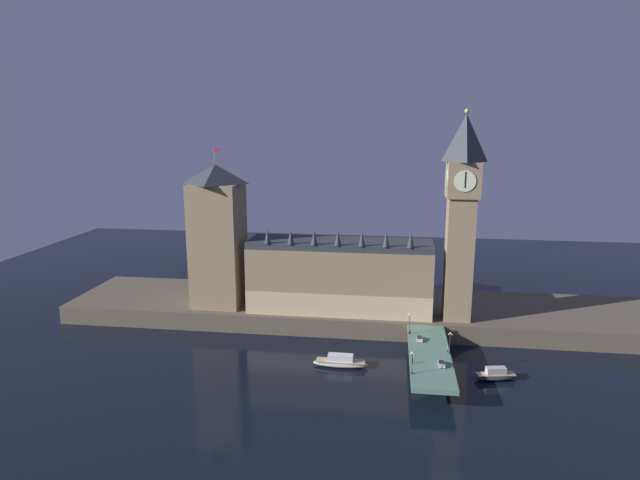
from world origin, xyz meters
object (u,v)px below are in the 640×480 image
object	(u,v)px
car_northbound_lead	(419,339)
pedestrian_near_rail	(412,360)
pedestrian_mid_walk	(448,349)
boat_upstream	(341,362)
car_southbound_lead	(441,364)
street_lamp_mid	(450,341)
pedestrian_far_rail	(410,331)
street_lamp_near	(412,360)
street_lamp_far	(409,321)
boat_downstream	(496,375)
clock_tower	(461,211)
victoria_tower	(218,235)

from	to	relation	value
car_northbound_lead	pedestrian_near_rail	world-z (taller)	pedestrian_near_rail
pedestrian_mid_walk	boat_upstream	distance (m)	32.87
car_southbound_lead	street_lamp_mid	world-z (taller)	street_lamp_mid
pedestrian_near_rail	street_lamp_mid	bearing A→B (deg)	35.98
pedestrian_far_rail	street_lamp_near	size ratio (longest dim) A/B	0.25
pedestrian_far_rail	street_lamp_far	bearing A→B (deg)	-176.02
street_lamp_mid	boat_downstream	xyz separation A→B (m)	(13.38, -1.80, -9.41)
pedestrian_near_rail	car_northbound_lead	bearing A→B (deg)	81.20
pedestrian_far_rail	boat_upstream	world-z (taller)	pedestrian_far_rail
pedestrian_near_rail	boat_downstream	size ratio (longest dim) A/B	0.14
clock_tower	boat_downstream	xyz separation A→B (m)	(8.30, -32.86, -43.42)
boat_upstream	clock_tower	bearing A→B (deg)	38.72
car_southbound_lead	boat_upstream	world-z (taller)	car_southbound_lead
pedestrian_far_rail	street_lamp_mid	size ratio (longest dim) A/B	0.24
street_lamp_far	boat_downstream	distance (m)	31.38
boat_upstream	boat_downstream	distance (m)	46.16
pedestrian_mid_walk	boat_downstream	size ratio (longest dim) A/B	0.13
street_lamp_mid	street_lamp_far	xyz separation A→B (m)	(-11.56, 14.72, 0.05)
pedestrian_mid_walk	boat_downstream	world-z (taller)	pedestrian_mid_walk
street_lamp_near	street_lamp_far	bearing A→B (deg)	90.00
pedestrian_far_rail	street_lamp_near	world-z (taller)	street_lamp_near
victoria_tower	pedestrian_near_rail	world-z (taller)	victoria_tower
clock_tower	street_lamp_mid	size ratio (longest dim) A/B	10.43
pedestrian_near_rail	street_lamp_mid	xyz separation A→B (m)	(11.16, 8.10, 3.37)
victoria_tower	boat_downstream	world-z (taller)	victoria_tower
car_northbound_lead	street_lamp_mid	xyz separation A→B (m)	(8.47, -9.27, 3.69)
car_southbound_lead	boat_upstream	size ratio (longest dim) A/B	0.23
clock_tower	victoria_tower	size ratio (longest dim) A/B	1.22
pedestrian_mid_walk	pedestrian_far_rail	world-z (taller)	pedestrian_mid_walk
victoria_tower	street_lamp_mid	bearing A→B (deg)	-23.25
victoria_tower	car_southbound_lead	distance (m)	94.25
pedestrian_far_rail	street_lamp_mid	world-z (taller)	street_lamp_mid
victoria_tower	street_lamp_near	xyz separation A→B (m)	(70.81, -50.11, -22.65)
car_northbound_lead	street_lamp_far	xyz separation A→B (m)	(-3.09, 5.45, 3.74)
street_lamp_mid	street_lamp_far	size ratio (longest dim) A/B	0.99
victoria_tower	boat_downstream	size ratio (longest dim) A/B	4.45
pedestrian_mid_walk	street_lamp_near	world-z (taller)	street_lamp_near
clock_tower	street_lamp_near	xyz separation A→B (m)	(-16.64, -45.78, -34.23)
pedestrian_near_rail	boat_downstream	bearing A→B (deg)	14.40
boat_downstream	clock_tower	bearing A→B (deg)	104.17
victoria_tower	street_lamp_far	world-z (taller)	victoria_tower
clock_tower	car_northbound_lead	distance (m)	45.60
street_lamp_mid	pedestrian_far_rail	bearing A→B (deg)	127.12
pedestrian_near_rail	pedestrian_mid_walk	bearing A→B (deg)	41.88
car_northbound_lead	boat_upstream	xyz separation A→B (m)	(-24.24, -8.51, -5.68)
street_lamp_near	boat_downstream	bearing A→B (deg)	27.38
car_southbound_lead	pedestrian_mid_walk	size ratio (longest dim) A/B	2.24
car_southbound_lead	street_lamp_near	bearing A→B (deg)	-143.22
clock_tower	car_northbound_lead	world-z (taller)	clock_tower
car_northbound_lead	pedestrian_mid_walk	size ratio (longest dim) A/B	2.20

